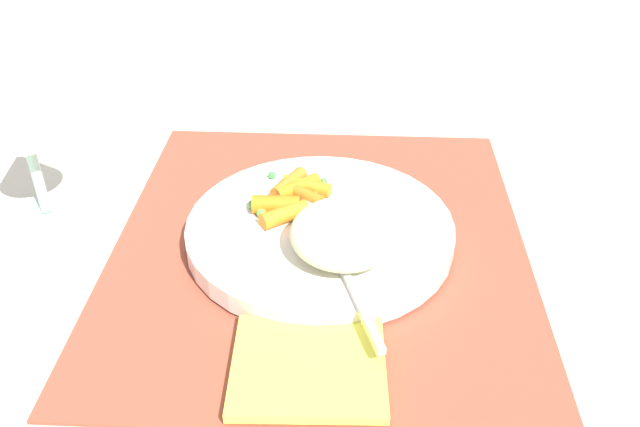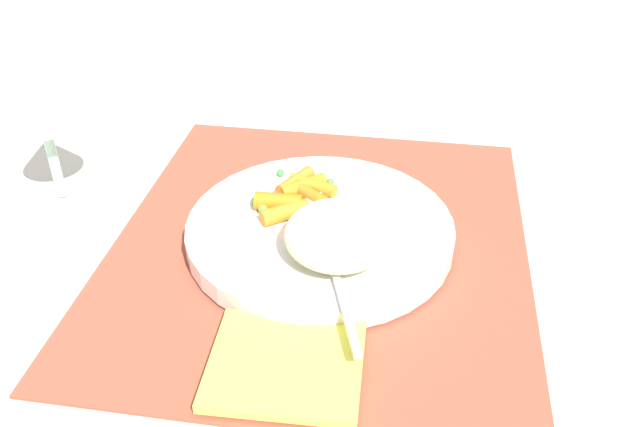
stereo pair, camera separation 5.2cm
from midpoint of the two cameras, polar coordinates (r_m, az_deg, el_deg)
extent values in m
plane|color=beige|center=(0.63, -2.40, -2.72)|extent=(2.40, 2.40, 0.00)
cube|color=#9E4733|center=(0.62, -2.41, -2.50)|extent=(0.43, 0.38, 0.01)
cylinder|color=silver|center=(0.62, -2.43, -1.57)|extent=(0.24, 0.24, 0.02)
ellipsoid|color=beige|center=(0.56, -0.62, -1.75)|extent=(0.09, 0.09, 0.04)
cylinder|color=orange|center=(0.65, -3.43, 2.28)|extent=(0.03, 0.05, 0.01)
cylinder|color=orange|center=(0.61, -3.06, -0.10)|extent=(0.05, 0.04, 0.01)
cylinder|color=orange|center=(0.62, -6.14, 0.68)|extent=(0.02, 0.04, 0.02)
cylinder|color=orange|center=(0.66, -4.93, 2.51)|extent=(0.05, 0.03, 0.01)
cylinder|color=orange|center=(0.65, -4.24, 2.18)|extent=(0.04, 0.04, 0.01)
cylinder|color=orange|center=(0.64, -3.66, 1.54)|extent=(0.04, 0.04, 0.01)
cylinder|color=orange|center=(0.61, -5.44, 0.05)|extent=(0.04, 0.05, 0.02)
sphere|color=#5BB33E|center=(0.62, -7.38, 0.00)|extent=(0.01, 0.01, 0.01)
sphere|color=green|center=(0.67, -4.03, 3.08)|extent=(0.01, 0.01, 0.01)
sphere|color=#58A740|center=(0.62, -5.57, -0.16)|extent=(0.01, 0.01, 0.01)
sphere|color=#579A3B|center=(0.60, -4.25, -0.90)|extent=(0.01, 0.01, 0.01)
sphere|color=#4D9F3C|center=(0.66, -2.68, 2.49)|extent=(0.01, 0.01, 0.01)
sphere|color=#4C8D3F|center=(0.66, -2.36, 2.64)|extent=(0.01, 0.01, 0.01)
sphere|color=#569444|center=(0.63, -8.04, 0.69)|extent=(0.01, 0.01, 0.01)
sphere|color=green|center=(0.68, -6.30, 3.18)|extent=(0.01, 0.01, 0.01)
cube|color=silver|center=(0.62, -2.85, 0.34)|extent=(0.05, 0.03, 0.01)
cube|color=silver|center=(0.54, -0.39, -5.67)|extent=(0.16, 0.06, 0.01)
cylinder|color=#B2E0CC|center=(0.73, -24.01, 0.08)|extent=(0.06, 0.06, 0.00)
cylinder|color=#B2E0CC|center=(0.71, -24.78, 2.84)|extent=(0.01, 0.01, 0.08)
cone|color=#B2E0CC|center=(0.67, -26.40, 8.59)|extent=(0.06, 0.06, 0.08)
cube|color=#EAE54C|center=(0.50, -3.84, -12.86)|extent=(0.10, 0.11, 0.01)
camera|label=1|loc=(0.03, -92.48, -1.70)|focal=37.88mm
camera|label=2|loc=(0.03, 87.52, 1.70)|focal=37.88mm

